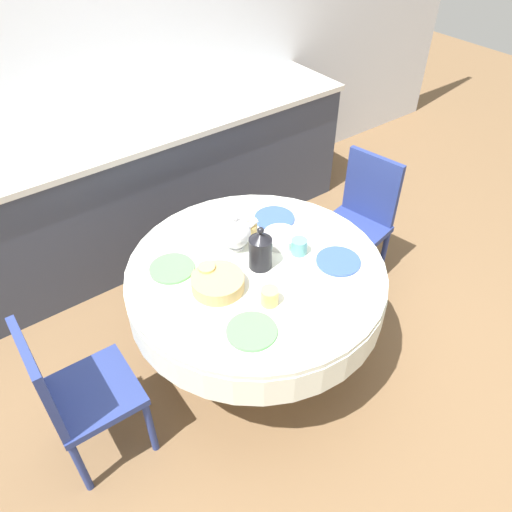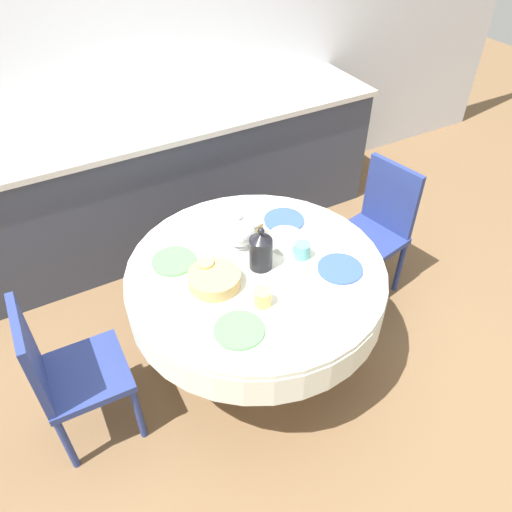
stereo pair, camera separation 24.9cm
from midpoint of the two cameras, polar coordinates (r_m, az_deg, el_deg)
name	(u,v)px [view 2 (the right image)]	position (r m, az deg, el deg)	size (l,w,h in m)	color
ground_plane	(256,357)	(3.08, 2.36, -11.58)	(12.00, 12.00, 0.00)	brown
wall_back	(131,53)	(3.62, -12.07, 21.69)	(7.00, 0.05, 2.60)	silver
kitchen_counter	(164,183)	(3.68, -8.53, 8.22)	(3.24, 0.64, 0.96)	#383D4C
dining_table	(256,285)	(2.63, 2.72, -3.46)	(1.34, 1.34, 0.73)	olive
chair_left	(376,225)	(3.31, 15.69, 3.30)	(0.47, 0.47, 0.90)	navy
chair_right	(65,371)	(2.52, -18.33, -12.54)	(0.41, 0.41, 0.90)	navy
plate_near_left	(239,330)	(2.24, 1.26, -8.62)	(0.23, 0.23, 0.01)	#5BA85B
cup_near_left	(263,298)	(2.33, 3.82, -4.90)	(0.08, 0.08, 0.09)	#DBB766
plate_near_right	(340,269)	(2.58, 12.32, -1.54)	(0.23, 0.23, 0.01)	#3856AD
cup_near_right	(302,250)	(2.60, 8.03, 0.53)	(0.08, 0.08, 0.09)	#5BA39E
plate_far_left	(174,261)	(2.58, -6.68, -0.70)	(0.23, 0.23, 0.01)	#5BA85B
cup_far_left	(206,268)	(2.48, -2.92, -1.53)	(0.08, 0.08, 0.09)	#DBB766
plate_far_right	(284,220)	(2.85, 5.71, 4.00)	(0.23, 0.23, 0.01)	#3856AD
cup_far_right	(256,231)	(2.71, 2.59, 2.82)	(0.08, 0.08, 0.09)	#DBB766
coffee_carafe	(261,251)	(2.48, 3.43, 0.49)	(0.12, 0.12, 0.25)	black
teapot	(240,231)	(2.62, 0.88, 2.71)	(0.23, 0.17, 0.21)	white
bread_basket	(214,279)	(2.43, -1.86, -2.80)	(0.26, 0.26, 0.07)	tan
fruit_bowl	(285,240)	(2.68, 6.05, 1.71)	(0.19, 0.19, 0.06)	silver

